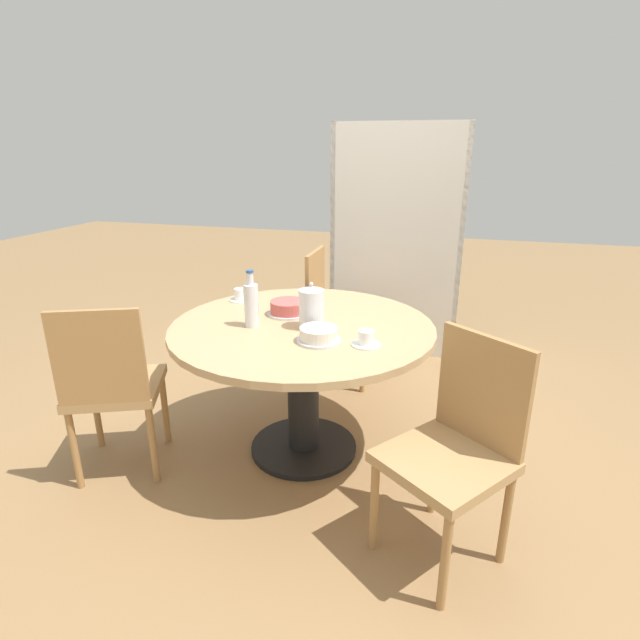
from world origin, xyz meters
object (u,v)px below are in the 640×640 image
(chair_b, at_px, (112,384))
(chair_c, at_px, (456,446))
(cake_second, at_px, (319,335))
(cake_main, at_px, (288,308))
(bookshelf, at_px, (396,249))
(cup_b, at_px, (241,296))
(water_bottle, at_px, (251,304))
(chair_a, at_px, (334,312))
(coffee_pot, at_px, (311,307))
(cup_a, at_px, (366,339))

(chair_b, xyz_separation_m, chair_c, (1.61, -0.08, 0.00))
(cake_second, bearing_deg, cake_main, 128.65)
(bookshelf, bearing_deg, cup_b, 61.44)
(chair_c, relative_size, cake_second, 4.45)
(water_bottle, height_order, cake_main, water_bottle)
(chair_a, bearing_deg, chair_c, -149.93)
(chair_b, height_order, coffee_pot, coffee_pot)
(chair_b, distance_m, cake_main, 0.94)
(coffee_pot, bearing_deg, bookshelf, 83.46)
(bookshelf, bearing_deg, cake_second, 86.68)
(chair_c, xyz_separation_m, cake_main, (-0.90, 0.64, 0.28))
(chair_b, relative_size, coffee_pot, 3.91)
(water_bottle, distance_m, cup_a, 0.60)
(chair_b, bearing_deg, cup_a, 168.03)
(coffee_pot, height_order, water_bottle, water_bottle)
(cake_second, bearing_deg, bookshelf, 86.68)
(bookshelf, bearing_deg, chair_c, 104.17)
(chair_a, relative_size, cake_main, 4.14)
(bookshelf, height_order, cup_a, bookshelf)
(water_bottle, height_order, cake_second, water_bottle)
(chair_a, relative_size, coffee_pot, 3.91)
(cake_second, bearing_deg, cup_b, 141.24)
(bookshelf, distance_m, cup_b, 1.49)
(cup_a, bearing_deg, cake_main, 146.73)
(chair_a, xyz_separation_m, cup_b, (-0.39, -0.64, 0.27))
(water_bottle, distance_m, cup_b, 0.46)
(coffee_pot, bearing_deg, water_bottle, -168.81)
(chair_a, bearing_deg, cup_a, -159.39)
(water_bottle, bearing_deg, chair_a, 81.17)
(water_bottle, relative_size, cup_a, 2.15)
(cake_main, height_order, cup_b, cake_main)
(chair_b, height_order, cake_second, chair_b)
(water_bottle, height_order, cup_b, water_bottle)
(bookshelf, height_order, cake_second, bookshelf)
(chair_c, relative_size, cup_b, 6.86)
(chair_c, height_order, water_bottle, water_bottle)
(cake_main, height_order, cake_second, cake_main)
(cake_second, distance_m, cup_a, 0.22)
(chair_b, relative_size, chair_c, 1.00)
(water_bottle, bearing_deg, coffee_pot, 11.19)
(chair_c, relative_size, cup_a, 6.86)
(cup_a, xyz_separation_m, cup_b, (-0.82, 0.48, 0.00))
(water_bottle, distance_m, cake_main, 0.26)
(cup_a, distance_m, cup_b, 0.95)
(coffee_pot, relative_size, cake_second, 1.14)
(bookshelf, relative_size, cup_b, 13.13)
(water_bottle, bearing_deg, chair_c, -22.46)
(cake_main, xyz_separation_m, cup_a, (0.48, -0.31, -0.01))
(cake_main, distance_m, cake_second, 0.42)
(chair_a, xyz_separation_m, cake_second, (0.21, -1.13, 0.27))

